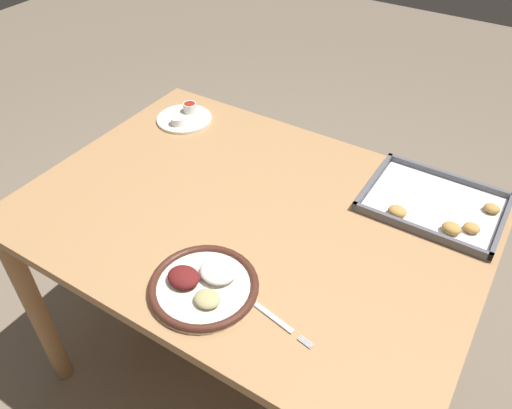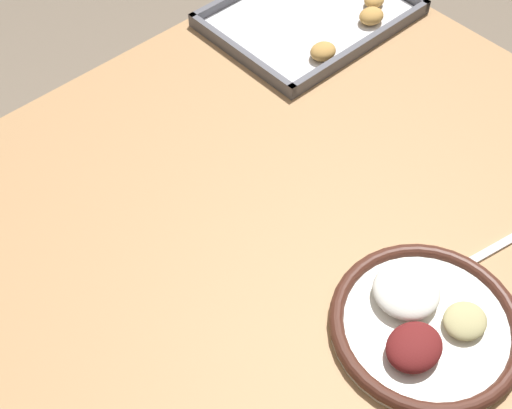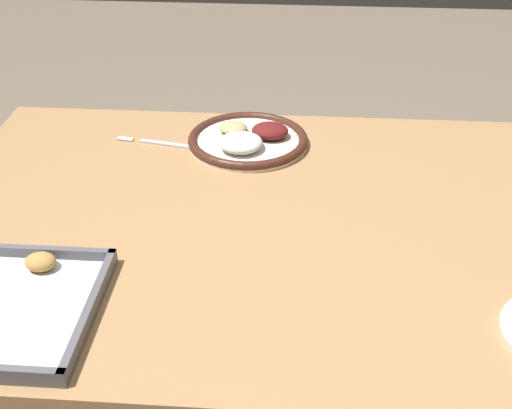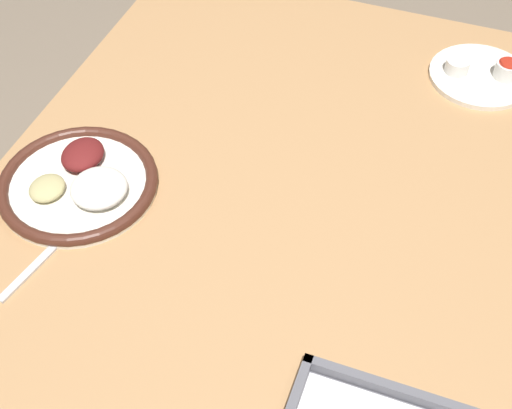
% 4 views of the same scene
% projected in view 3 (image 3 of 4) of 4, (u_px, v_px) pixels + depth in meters
% --- Properties ---
extents(dining_table, '(1.24, 0.89, 0.77)m').
position_uv_depth(dining_table, '(265.00, 268.00, 1.34)').
color(dining_table, '#AD7F51').
rests_on(dining_table, ground_plane).
extents(dinner_plate, '(0.26, 0.26, 0.04)m').
position_uv_depth(dinner_plate, '(248.00, 140.00, 1.52)').
color(dinner_plate, white).
rests_on(dinner_plate, dining_table).
extents(fork, '(0.20, 0.05, 0.00)m').
position_uv_depth(fork, '(165.00, 144.00, 1.52)').
color(fork, silver).
rests_on(fork, dining_table).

